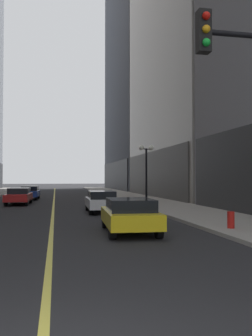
% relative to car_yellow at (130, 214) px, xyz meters
% --- Properties ---
extents(ground_plane, '(200.00, 200.00, 0.00)m').
position_rel_car_yellow_xyz_m(ground_plane, '(-2.95, 25.17, -0.72)').
color(ground_plane, '#262628').
extents(sidewalk_right, '(4.50, 78.00, 0.15)m').
position_rel_car_yellow_xyz_m(sidewalk_right, '(5.30, 25.17, -0.64)').
color(sidewalk_right, '#9E9991').
rests_on(sidewalk_right, ground).
extents(lane_centre_stripe, '(0.16, 70.00, 0.01)m').
position_rel_car_yellow_xyz_m(lane_centre_stripe, '(-2.95, 25.17, -0.72)').
color(lane_centre_stripe, '#E5D64C').
rests_on(lane_centre_stripe, ground).
extents(building_right_far, '(13.38, 26.00, 45.93)m').
position_rel_car_yellow_xyz_m(building_right_far, '(14.14, 50.17, 22.17)').
color(building_right_far, '#4C515B').
rests_on(building_right_far, ground).
extents(car_yellow, '(2.07, 4.28, 1.32)m').
position_rel_car_yellow_xyz_m(car_yellow, '(0.00, 0.00, 0.00)').
color(car_yellow, yellow).
rests_on(car_yellow, ground).
extents(car_white, '(1.78, 4.26, 1.32)m').
position_rel_car_yellow_xyz_m(car_white, '(-0.05, 8.40, -0.00)').
color(car_white, silver).
rests_on(car_white, ground).
extents(car_red, '(1.88, 4.72, 1.32)m').
position_rel_car_yellow_xyz_m(car_red, '(-5.67, 16.47, 0.00)').
color(car_red, '#B21919').
rests_on(car_red, ground).
extents(car_blue, '(1.81, 4.66, 1.32)m').
position_rel_car_yellow_xyz_m(car_blue, '(-5.29, 23.33, 0.00)').
color(car_blue, navy).
rests_on(car_blue, ground).
extents(street_lamp_right_mid, '(1.06, 0.36, 4.43)m').
position_rel_car_yellow_xyz_m(street_lamp_right_mid, '(3.45, 10.97, 2.54)').
color(street_lamp_right_mid, black).
rests_on(street_lamp_right_mid, ground).
extents(fire_hydrant_right, '(0.28, 0.28, 0.80)m').
position_rel_car_yellow_xyz_m(fire_hydrant_right, '(3.95, -0.50, -0.32)').
color(fire_hydrant_right, red).
rests_on(fire_hydrant_right, ground).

